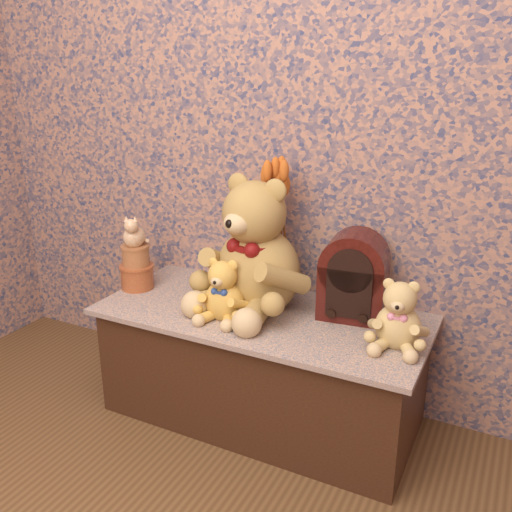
{
  "coord_description": "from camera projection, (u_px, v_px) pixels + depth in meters",
  "views": [
    {
      "loc": [
        0.84,
        -0.5,
        1.34
      ],
      "look_at": [
        0.0,
        1.17,
        0.69
      ],
      "focal_mm": 39.12,
      "sensor_mm": 36.0,
      "label": 1
    }
  ],
  "objects": [
    {
      "name": "biscuit_tin_upper",
      "position": [
        136.0,
        256.0,
        2.29
      ],
      "size": [
        0.11,
        0.11,
        0.09
      ],
      "primitive_type": "cylinder",
      "rotation": [
        0.0,
        0.0,
        0.01
      ],
      "color": "tan",
      "rests_on": "biscuit_tin_lower"
    },
    {
      "name": "dried_stalks",
      "position": [
        273.0,
        188.0,
        2.09
      ],
      "size": [
        0.28,
        0.28,
        0.46
      ],
      "primitive_type": null,
      "rotation": [
        0.0,
        0.0,
        0.19
      ],
      "color": "#CC5F20",
      "rests_on": "ceramic_vase"
    },
    {
      "name": "display_shelf",
      "position": [
        262.0,
        365.0,
        2.18
      ],
      "size": [
        1.24,
        0.57,
        0.45
      ],
      "primitive_type": "cube",
      "color": "#3A5077",
      "rests_on": "ground"
    },
    {
      "name": "ceramic_vase",
      "position": [
        273.0,
        272.0,
        2.2
      ],
      "size": [
        0.15,
        0.15,
        0.22
      ],
      "primitive_type": "cylinder",
      "rotation": [
        0.0,
        0.0,
        -0.13
      ],
      "color": "tan",
      "rests_on": "display_shelf"
    },
    {
      "name": "biscuit_tin_lower",
      "position": [
        137.0,
        277.0,
        2.32
      ],
      "size": [
        0.18,
        0.18,
        0.1
      ],
      "primitive_type": "cylinder",
      "rotation": [
        0.0,
        0.0,
        0.4
      ],
      "color": "#B17234",
      "rests_on": "display_shelf"
    },
    {
      "name": "cat_figurine",
      "position": [
        134.0,
        230.0,
        2.26
      ],
      "size": [
        0.14,
        0.14,
        0.14
      ],
      "primitive_type": null,
      "rotation": [
        0.0,
        0.0,
        0.42
      ],
      "color": "silver",
      "rests_on": "biscuit_tin_upper"
    },
    {
      "name": "teddy_small",
      "position": [
        399.0,
        310.0,
        1.82
      ],
      "size": [
        0.22,
        0.26,
        0.25
      ],
      "primitive_type": null,
      "rotation": [
        0.0,
        0.0,
        0.09
      ],
      "color": "tan",
      "rests_on": "display_shelf"
    },
    {
      "name": "teddy_large",
      "position": [
        259.0,
        238.0,
        2.08
      ],
      "size": [
        0.53,
        0.59,
        0.55
      ],
      "primitive_type": null,
      "rotation": [
        0.0,
        0.0,
        -0.21
      ],
      "color": "#AE8843",
      "rests_on": "display_shelf"
    },
    {
      "name": "cathedral_radio",
      "position": [
        354.0,
        275.0,
        2.02
      ],
      "size": [
        0.26,
        0.2,
        0.33
      ],
      "primitive_type": null,
      "rotation": [
        0.0,
        0.0,
        0.12
      ],
      "color": "#330D09",
      "rests_on": "display_shelf"
    },
    {
      "name": "teddy_medium",
      "position": [
        224.0,
        286.0,
        2.03
      ],
      "size": [
        0.21,
        0.25,
        0.25
      ],
      "primitive_type": null,
      "rotation": [
        0.0,
        0.0,
        0.08
      ],
      "color": "gold",
      "rests_on": "display_shelf"
    }
  ]
}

